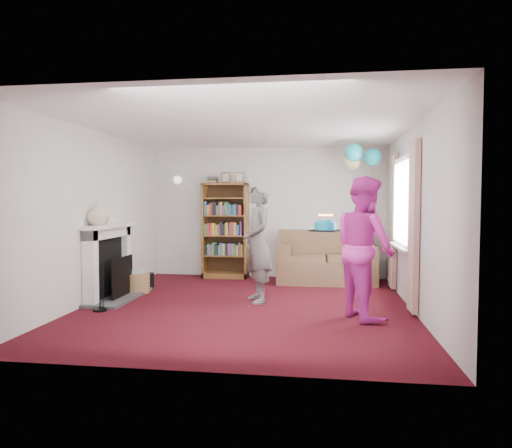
# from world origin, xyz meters

# --- Properties ---
(ground) EXTENTS (5.00, 5.00, 0.00)m
(ground) POSITION_xyz_m (0.00, 0.00, 0.00)
(ground) COLOR #35070C
(ground) RESTS_ON ground
(wall_back) EXTENTS (4.50, 0.02, 2.50)m
(wall_back) POSITION_xyz_m (0.00, 2.51, 1.25)
(wall_back) COLOR silver
(wall_back) RESTS_ON ground
(wall_left) EXTENTS (0.02, 5.00, 2.50)m
(wall_left) POSITION_xyz_m (-2.26, 0.00, 1.25)
(wall_left) COLOR silver
(wall_left) RESTS_ON ground
(wall_right) EXTENTS (0.02, 5.00, 2.50)m
(wall_right) POSITION_xyz_m (2.26, 0.00, 1.25)
(wall_right) COLOR silver
(wall_right) RESTS_ON ground
(ceiling) EXTENTS (4.50, 5.00, 0.01)m
(ceiling) POSITION_xyz_m (0.00, 0.00, 2.50)
(ceiling) COLOR white
(ceiling) RESTS_ON wall_back
(fireplace) EXTENTS (0.55, 1.80, 1.12)m
(fireplace) POSITION_xyz_m (-2.09, 0.19, 0.51)
(fireplace) COLOR #3F3F42
(fireplace) RESTS_ON ground
(window_bay) EXTENTS (0.14, 2.02, 2.20)m
(window_bay) POSITION_xyz_m (2.21, 0.60, 1.20)
(window_bay) COLOR white
(window_bay) RESTS_ON ground
(wall_sconce) EXTENTS (0.16, 0.23, 0.16)m
(wall_sconce) POSITION_xyz_m (-1.75, 2.36, 1.88)
(wall_sconce) COLOR gold
(wall_sconce) RESTS_ON ground
(bookcase) EXTENTS (0.86, 0.42, 2.02)m
(bookcase) POSITION_xyz_m (-0.78, 2.30, 0.89)
(bookcase) COLOR #472B14
(bookcase) RESTS_ON ground
(sofa) EXTENTS (1.74, 0.92, 0.92)m
(sofa) POSITION_xyz_m (1.12, 2.07, 0.34)
(sofa) COLOR brown
(sofa) RESTS_ON ground
(wicker_basket) EXTENTS (0.42, 0.42, 0.37)m
(wicker_basket) POSITION_xyz_m (-1.90, 0.65, 0.17)
(wicker_basket) COLOR olive
(wicker_basket) RESTS_ON ground
(person_striped) EXTENTS (0.63, 0.74, 1.72)m
(person_striped) POSITION_xyz_m (0.12, 0.28, 0.86)
(person_striped) COLOR black
(person_striped) RESTS_ON ground
(person_magenta) EXTENTS (0.98, 1.07, 1.78)m
(person_magenta) POSITION_xyz_m (1.57, -0.41, 0.89)
(person_magenta) COLOR #CA289B
(person_magenta) RESTS_ON ground
(birthday_cake) EXTENTS (0.34, 0.34, 0.22)m
(birthday_cake) POSITION_xyz_m (1.08, -0.18, 1.14)
(birthday_cake) COLOR black
(birthday_cake) RESTS_ON ground
(balloons) EXTENTS (0.63, 0.68, 1.76)m
(balloons) POSITION_xyz_m (1.67, 1.73, 2.22)
(balloons) COLOR #3F3F3F
(balloons) RESTS_ON ground
(mantel_vase) EXTENTS (0.38, 0.38, 0.34)m
(mantel_vase) POSITION_xyz_m (-2.12, -0.15, 1.29)
(mantel_vase) COLOR beige
(mantel_vase) RESTS_ON fireplace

